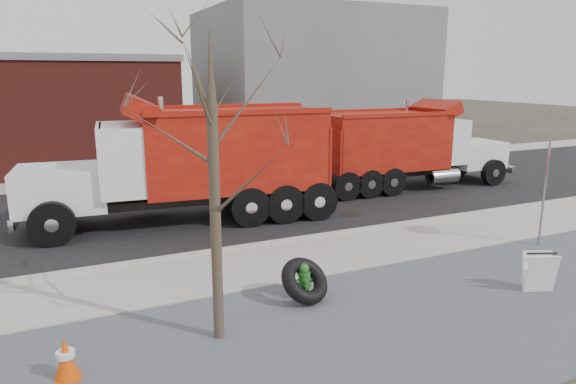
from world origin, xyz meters
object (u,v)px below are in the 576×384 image
stop_sign (546,175)px  dump_truck_red_b (194,159)px  fire_hydrant (304,283)px  truck_tire (305,281)px  sandwich_board (540,272)px  dump_truck_red_a (406,145)px

stop_sign → dump_truck_red_b: dump_truck_red_b is taller
fire_hydrant → dump_truck_red_b: 6.63m
truck_tire → stop_sign: 7.31m
fire_hydrant → stop_sign: 7.28m
stop_sign → sandwich_board: bearing=-155.5°
fire_hydrant → truck_tire: (-0.04, -0.13, 0.10)m
dump_truck_red_a → sandwich_board: bearing=-109.0°
stop_sign → sandwich_board: 3.61m
fire_hydrant → dump_truck_red_b: (-0.53, 6.41, 1.60)m
truck_tire → stop_sign: (7.14, 0.47, 1.47)m
sandwich_board → fire_hydrant: bearing=-178.0°
stop_sign → fire_hydrant: bearing=167.7°
truck_tire → sandwich_board: bearing=-19.6°
truck_tire → dump_truck_red_b: dump_truck_red_b is taller
fire_hydrant → sandwich_board: 4.88m
fire_hydrant → dump_truck_red_b: bearing=95.9°
stop_sign → dump_truck_red_a: 7.30m
dump_truck_red_b → truck_tire: bearing=99.7°
stop_sign → truck_tire: bearing=168.7°
fire_hydrant → dump_truck_red_a: dump_truck_red_a is taller
sandwich_board → truck_tire: bearing=-176.4°
truck_tire → sandwich_board: (4.60, -1.64, 0.01)m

